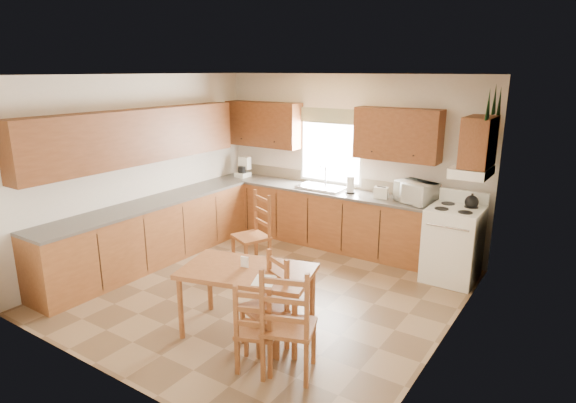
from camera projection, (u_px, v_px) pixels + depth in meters
The scene contains 35 objects.
floor at pixel (266, 291), 6.21m from camera, with size 4.50×4.50×0.00m, color #816546.
ceiling at pixel (263, 75), 5.50m from camera, with size 4.50×4.50×0.00m, color brown.
wall_left at pixel (141, 169), 7.06m from camera, with size 4.50×4.50×0.00m, color silver.
wall_right at pixel (451, 220), 4.65m from camera, with size 4.50×4.50×0.00m, color silver.
wall_back at pixel (348, 161), 7.66m from camera, with size 4.50×4.50×0.00m, color silver.
wall_front at pixel (106, 243), 4.05m from camera, with size 4.50×4.50×0.00m, color silver.
lower_cab_back at pixel (317, 216), 7.86m from camera, with size 3.75×0.60×0.88m, color brown.
lower_cab_left at pixel (151, 234), 7.02m from camera, with size 0.60×3.60×0.88m, color brown.
counter_back at pixel (318, 189), 7.74m from camera, with size 3.75×0.63×0.04m, color #59544F.
counter_left at pixel (149, 204), 6.90m from camera, with size 0.63×3.60×0.04m, color #59544F.
backsplash at pixel (327, 179), 7.94m from camera, with size 3.75×0.01×0.18m, color gray.
upper_cab_back_left at pixel (263, 124), 8.22m from camera, with size 1.41×0.33×0.75m, color brown.
upper_cab_back_right at pixel (397, 134), 6.93m from camera, with size 1.25×0.33×0.75m, color brown.
upper_cab_left at pixel (137, 137), 6.71m from camera, with size 0.33×3.60×0.75m, color brown.
upper_cab_stove at pixel (479, 142), 5.92m from camera, with size 0.33×0.62×0.62m, color brown.
range_hood at pixel (471, 171), 6.05m from camera, with size 0.44×0.62×0.12m, color white.
window_frame at pixel (331, 147), 7.74m from camera, with size 1.13×0.02×1.18m, color white.
window_pane at pixel (331, 147), 7.74m from camera, with size 1.05×0.01×1.10m, color white.
window_valance at pixel (331, 116), 7.59m from camera, with size 1.19×0.01×0.24m, color #3F572D.
sink_basin at pixel (322, 187), 7.69m from camera, with size 0.75×0.45×0.04m, color silver.
pine_decal_a at pixel (489, 104), 5.47m from camera, with size 0.22×0.22×0.36m, color black.
pine_decal_b at pixel (495, 99), 5.72m from camera, with size 0.22×0.22×0.36m, color black.
pine_decal_c at pixel (500, 101), 5.98m from camera, with size 0.22×0.22×0.36m, color black.
stove at pixel (453, 245), 6.43m from camera, with size 0.67×0.69×0.99m, color white.
coffeemaker at pixel (243, 167), 8.49m from camera, with size 0.20×0.25×0.35m, color white.
paper_towel at pixel (350, 185), 7.38m from camera, with size 0.11×0.11×0.26m, color white.
toaster at pixel (381, 193), 7.10m from camera, with size 0.20×0.13×0.17m, color white.
microwave at pixel (416, 192), 6.83m from camera, with size 0.51×0.37×0.31m, color white.
dining_table at pixel (248, 301), 5.15m from camera, with size 1.37×0.78×0.73m, color brown.
chair_near_left at pixel (257, 325), 4.51m from camera, with size 0.37×0.36×0.89m, color brown.
chair_near_right at pixel (289, 320), 4.40m from camera, with size 0.46×0.44×1.09m, color brown.
chair_far_left at pixel (251, 232), 6.79m from camera, with size 0.46×0.43×1.09m, color brown.
chair_far_right at pixel (264, 303), 4.86m from camera, with size 0.40×0.39×0.96m, color brown.
table_paper at pixel (264, 280), 4.77m from camera, with size 0.21×0.28×0.00m, color white.
table_card at pixel (245, 262), 5.09m from camera, with size 0.09×0.02×0.12m, color white.
Camera 1 is at (3.39, -4.57, 2.76)m, focal length 30.00 mm.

